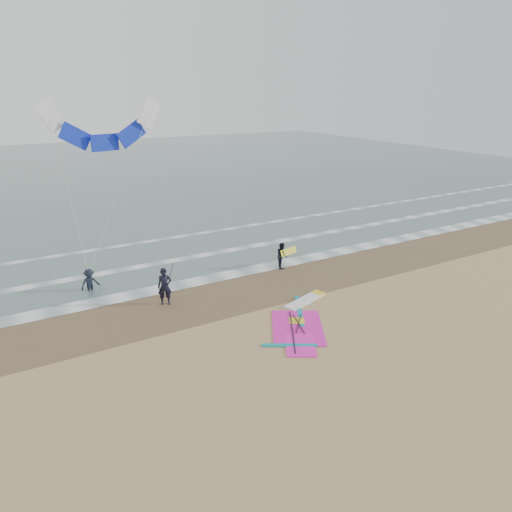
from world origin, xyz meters
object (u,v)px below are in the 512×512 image
person_walking (282,255)px  person_wading (89,277)px  person_standing (165,287)px  surf_kite (103,129)px  windsurf_rig (301,320)px

person_walking → person_wading: bearing=102.1°
person_standing → surf_kite: surf_kite is taller
person_standing → surf_kite: size_ratio=0.22×
person_standing → windsurf_rig: bearing=-24.3°
person_walking → person_wading: size_ratio=0.98×
person_walking → person_wading: person_wading is taller
windsurf_rig → person_standing: person_standing is taller
windsurf_rig → person_walking: person_walking is taller
windsurf_rig → person_wading: bearing=133.6°
surf_kite → person_standing: bearing=-83.0°
windsurf_rig → person_standing: 6.84m
person_standing → person_wading: bearing=150.0°
person_wading → person_standing: bearing=-64.6°
person_wading → surf_kite: (2.15, 2.90, 7.25)m
windsurf_rig → person_walking: (2.84, 6.09, 0.74)m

